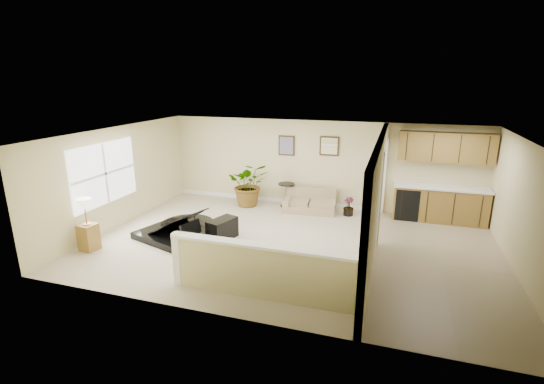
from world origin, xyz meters
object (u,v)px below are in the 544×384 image
(piano_bench, at_px, (222,229))
(accent_table, at_px, (286,192))
(loveseat, at_px, (310,200))
(lamp_stand, at_px, (87,228))
(small_plant, at_px, (349,208))
(palm_plant, at_px, (249,184))
(piano, at_px, (174,211))

(piano_bench, height_order, accent_table, accent_table)
(loveseat, relative_size, lamp_stand, 1.29)
(accent_table, bearing_deg, lamp_stand, -127.89)
(loveseat, xyz_separation_m, lamp_stand, (-4.05, -4.07, 0.18))
(lamp_stand, bearing_deg, small_plant, 37.99)
(piano_bench, bearing_deg, accent_table, 74.68)
(piano_bench, xyz_separation_m, palm_plant, (-0.31, 2.57, 0.39))
(accent_table, xyz_separation_m, lamp_stand, (-3.30, -4.24, 0.05))
(loveseat, distance_m, accent_table, 0.78)
(palm_plant, xyz_separation_m, lamp_stand, (-2.22, -4.01, -0.14))
(piano, height_order, palm_plant, piano)
(small_plant, bearing_deg, lamp_stand, -142.01)
(piano_bench, distance_m, small_plant, 3.66)
(palm_plant, distance_m, small_plant, 2.95)
(piano_bench, bearing_deg, small_plant, 44.63)
(accent_table, height_order, small_plant, accent_table)
(small_plant, bearing_deg, piano, -144.63)
(piano, height_order, small_plant, piano)
(palm_plant, relative_size, lamp_stand, 1.26)
(piano, xyz_separation_m, small_plant, (3.78, 2.69, -0.39))
(piano, bearing_deg, piano_bench, 22.99)
(lamp_stand, bearing_deg, palm_plant, 61.01)
(small_plant, bearing_deg, palm_plant, 180.00)
(piano, xyz_separation_m, palm_plant, (0.87, 2.69, 0.03))
(palm_plant, bearing_deg, loveseat, 1.80)
(palm_plant, bearing_deg, small_plant, -0.00)
(piano, bearing_deg, accent_table, 73.78)
(piano, distance_m, accent_table, 3.51)
(piano_bench, xyz_separation_m, small_plant, (2.61, 2.57, -0.03))
(piano_bench, relative_size, palm_plant, 0.50)
(piano_bench, xyz_separation_m, accent_table, (0.77, 2.80, 0.20))
(accent_table, distance_m, small_plant, 1.87)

